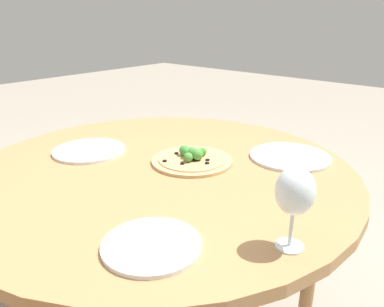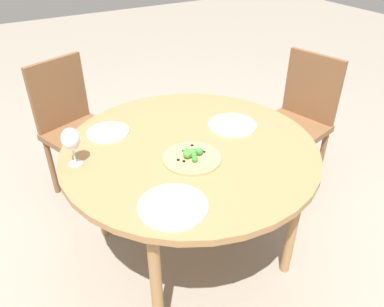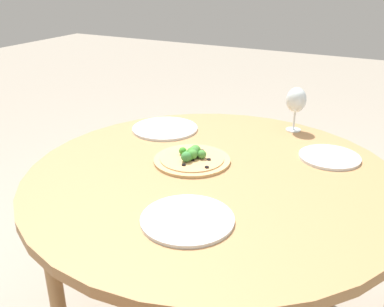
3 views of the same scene
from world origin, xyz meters
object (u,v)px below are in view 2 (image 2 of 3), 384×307
(plate_near, at_px, (173,206))
(chair_2, at_px, (75,125))
(pizza, at_px, (192,157))
(wine_glass, at_px, (71,140))
(chair, at_px, (298,118))
(plate_side, at_px, (108,132))
(plate_far, at_px, (232,125))

(plate_near, bearing_deg, chair_2, 3.15)
(pizza, relative_size, wine_glass, 1.47)
(chair, relative_size, pizza, 3.40)
(chair, bearing_deg, chair_2, -130.57)
(chair, distance_m, chair_2, 1.45)
(chair, height_order, plate_side, chair)
(pizza, relative_size, plate_near, 0.98)
(chair_2, distance_m, pizza, 1.05)
(chair, relative_size, plate_near, 3.35)
(chair_2, bearing_deg, plate_side, -106.39)
(wine_glass, bearing_deg, pizza, -115.85)
(plate_near, bearing_deg, plate_far, -54.04)
(chair, distance_m, plate_near, 1.38)
(chair, relative_size, plate_far, 3.60)
(plate_far, distance_m, plate_side, 0.63)
(plate_near, bearing_deg, plate_side, 1.98)
(chair_2, relative_size, plate_far, 3.60)
(pizza, height_order, plate_far, pizza)
(chair, bearing_deg, plate_near, -78.69)
(chair, bearing_deg, plate_side, -107.38)
(plate_near, xyz_separation_m, plate_side, (0.66, 0.02, 0.00))
(chair, relative_size, wine_glass, 5.02)
(pizza, bearing_deg, plate_near, 137.34)
(plate_side, bearing_deg, chair_2, 4.48)
(chair, xyz_separation_m, plate_side, (0.07, 1.25, 0.22))
(chair_2, bearing_deg, plate_far, -73.59)
(plate_near, bearing_deg, chair, -64.61)
(plate_side, bearing_deg, plate_far, -113.20)
(chair_2, height_order, pizza, chair_2)
(chair_2, relative_size, wine_glass, 5.02)
(pizza, bearing_deg, plate_side, 30.94)
(chair, xyz_separation_m, chair_2, (0.65, 1.30, 0.00))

